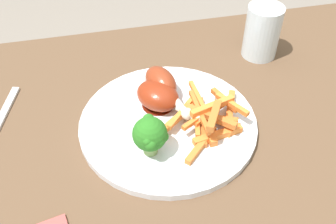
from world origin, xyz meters
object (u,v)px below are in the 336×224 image
object	(u,v)px
dining_table	(143,189)
carrot_fries_pile	(208,117)
chicken_drumstick_far	(160,97)
broccoli_floret_front	(150,135)
dinner_plate	(168,123)
chicken_drumstick_near	(162,85)
water_glass	(262,32)

from	to	relation	value
dining_table	carrot_fries_pile	xyz separation A→B (m)	(0.11, 0.01, 0.15)
chicken_drumstick_far	broccoli_floret_front	bearing A→B (deg)	-109.36
dining_table	dinner_plate	world-z (taller)	dinner_plate
dining_table	chicken_drumstick_near	world-z (taller)	chicken_drumstick_near
dinner_plate	water_glass	bearing A→B (deg)	35.30
dining_table	broccoli_floret_front	bearing A→B (deg)	-69.86
dinner_plate	broccoli_floret_front	distance (m)	0.08
chicken_drumstick_far	water_glass	xyz separation A→B (m)	(0.23, 0.12, 0.02)
dining_table	chicken_drumstick_far	bearing A→B (deg)	53.93
carrot_fries_pile	chicken_drumstick_near	size ratio (longest dim) A/B	1.19
dinner_plate	carrot_fries_pile	bearing A→B (deg)	-18.44
dining_table	dinner_plate	distance (m)	0.14
carrot_fries_pile	chicken_drumstick_near	world-z (taller)	chicken_drumstick_near
chicken_drumstick_near	dining_table	bearing A→B (deg)	-122.17
water_glass	chicken_drumstick_far	bearing A→B (deg)	-152.26
broccoli_floret_front	chicken_drumstick_near	size ratio (longest dim) A/B	0.49
dining_table	chicken_drumstick_far	world-z (taller)	chicken_drumstick_far
carrot_fries_pile	chicken_drumstick_near	bearing A→B (deg)	123.85
chicken_drumstick_far	water_glass	size ratio (longest dim) A/B	1.15
broccoli_floret_front	carrot_fries_pile	size ratio (longest dim) A/B	0.41
carrot_fries_pile	dining_table	bearing A→B (deg)	-177.34
carrot_fries_pile	chicken_drumstick_far	xyz separation A→B (m)	(-0.07, 0.06, 0.01)
dining_table	water_glass	bearing A→B (deg)	33.75
broccoli_floret_front	chicken_drumstick_near	xyz separation A→B (m)	(0.04, 0.12, -0.01)
dinner_plate	broccoli_floret_front	bearing A→B (deg)	-123.89
chicken_drumstick_far	dining_table	bearing A→B (deg)	-126.07
dining_table	chicken_drumstick_near	bearing A→B (deg)	57.83
chicken_drumstick_far	water_glass	bearing A→B (deg)	27.74
carrot_fries_pile	chicken_drumstick_far	size ratio (longest dim) A/B	1.33
dinner_plate	chicken_drumstick_near	xyz separation A→B (m)	(0.00, 0.06, 0.03)
dinner_plate	water_glass	world-z (taller)	water_glass
dinner_plate	carrot_fries_pile	distance (m)	0.07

